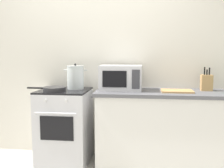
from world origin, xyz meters
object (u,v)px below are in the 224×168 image
stove (65,126)px  cutting_board (177,91)px  stock_pot (75,77)px  microwave (121,78)px  knife_block (207,83)px  frying_pan (54,89)px

stove → cutting_board: size_ratio=2.56×
stove → stock_pot: 0.62m
stove → cutting_board: cutting_board is taller
stock_pot → microwave: stock_pot is taller
cutting_board → knife_block: (0.36, 0.14, 0.09)m
stock_pot → cutting_board: (1.24, -0.10, -0.14)m
frying_pan → microwave: microwave is taller
stove → microwave: bearing=6.5°
frying_pan → microwave: size_ratio=0.94×
frying_pan → knife_block: (1.80, 0.27, 0.07)m
stove → microwave: (0.70, 0.08, 0.61)m
cutting_board → knife_block: size_ratio=1.27×
microwave → knife_block: size_ratio=1.77×
knife_block → stove: bearing=-175.3°
stock_pot → cutting_board: stock_pot is taller
cutting_board → stock_pot: bearing=175.6°
stock_pot → frying_pan: size_ratio=0.68×
cutting_board → knife_block: knife_block is taller
frying_pan → cutting_board: bearing=5.3°
stove → microwave: size_ratio=1.84×
stock_pot → microwave: (0.58, -0.02, 0.00)m
microwave → knife_block: (1.02, 0.06, -0.05)m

